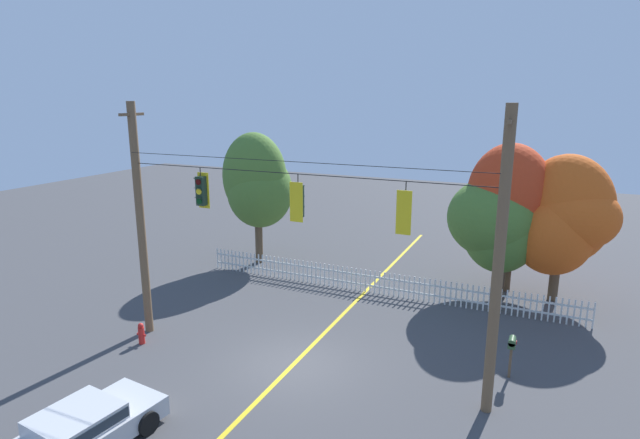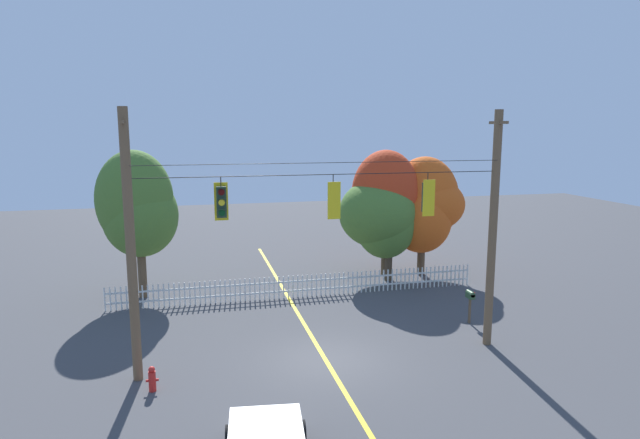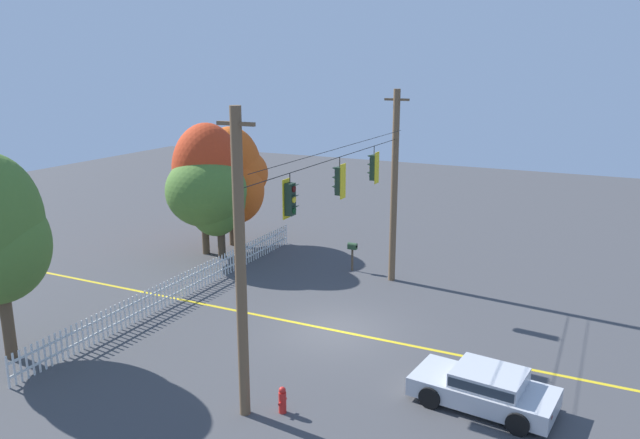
% 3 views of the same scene
% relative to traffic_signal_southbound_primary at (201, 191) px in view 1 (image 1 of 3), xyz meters
% --- Properties ---
extents(ground, '(80.00, 80.00, 0.00)m').
position_rel_traffic_signal_southbound_primary_xyz_m(ground, '(3.38, -0.01, -5.62)').
color(ground, '#424244').
extents(lane_centerline_stripe, '(0.16, 36.00, 0.01)m').
position_rel_traffic_signal_southbound_primary_xyz_m(lane_centerline_stripe, '(3.38, -0.01, -5.62)').
color(lane_centerline_stripe, gold).
rests_on(lane_centerline_stripe, ground).
extents(signal_support_span, '(12.63, 1.10, 8.54)m').
position_rel_traffic_signal_southbound_primary_xyz_m(signal_support_span, '(3.38, -0.01, -1.28)').
color(signal_support_span, brown).
rests_on(signal_support_span, ground).
extents(traffic_signal_southbound_primary, '(0.43, 0.38, 1.40)m').
position_rel_traffic_signal_southbound_primary_xyz_m(traffic_signal_southbound_primary, '(0.00, 0.00, 0.00)').
color(traffic_signal_southbound_primary, black).
extents(traffic_signal_westbound_side, '(0.43, 0.38, 1.46)m').
position_rel_traffic_signal_southbound_primary_xyz_m(traffic_signal_westbound_side, '(3.62, -0.02, -0.05)').
color(traffic_signal_westbound_side, black).
extents(traffic_signal_northbound_primary, '(0.43, 0.38, 1.49)m').
position_rel_traffic_signal_southbound_primary_xyz_m(traffic_signal_northbound_primary, '(6.97, -0.02, -0.07)').
color(traffic_signal_northbound_primary, black).
extents(white_picket_fence, '(17.40, 0.06, 1.07)m').
position_rel_traffic_signal_southbound_primary_xyz_m(white_picket_fence, '(3.94, 7.17, -5.08)').
color(white_picket_fence, silver).
rests_on(white_picket_fence, ground).
extents(autumn_maple_near_fence, '(3.66, 3.38, 6.93)m').
position_rel_traffic_signal_southbound_primary_xyz_m(autumn_maple_near_fence, '(-3.32, 8.97, -1.37)').
color(autumn_maple_near_fence, brown).
rests_on(autumn_maple_near_fence, ground).
extents(autumn_maple_mid, '(4.19, 3.94, 5.48)m').
position_rel_traffic_signal_southbound_primary_xyz_m(autumn_maple_mid, '(8.78, 9.22, -2.18)').
color(autumn_maple_mid, '#473828').
rests_on(autumn_maple_mid, ground).
extents(autumn_oak_far_east, '(4.43, 3.79, 6.78)m').
position_rel_traffic_signal_southbound_primary_xyz_m(autumn_oak_far_east, '(9.31, 9.77, -1.62)').
color(autumn_oak_far_east, brown).
rests_on(autumn_oak_far_east, ground).
extents(autumn_maple_far_west, '(4.12, 3.56, 6.40)m').
position_rel_traffic_signal_southbound_primary_xyz_m(autumn_maple_far_west, '(11.26, 9.53, -1.91)').
color(autumn_maple_far_west, brown).
rests_on(autumn_maple_far_west, ground).
extents(parked_car, '(2.33, 4.17, 1.15)m').
position_rel_traffic_signal_southbound_primary_xyz_m(parked_car, '(0.51, -5.98, -5.02)').
color(parked_car, '#B7BABF').
rests_on(parked_car, ground).
extents(fire_hydrant, '(0.38, 0.22, 0.79)m').
position_rel_traffic_signal_southbound_primary_xyz_m(fire_hydrant, '(-2.29, -0.94, -5.23)').
color(fire_hydrant, red).
rests_on(fire_hydrant, ground).
extents(roadside_mailbox, '(0.25, 0.44, 1.37)m').
position_rel_traffic_signal_southbound_primary_xyz_m(roadside_mailbox, '(9.99, 2.12, -4.51)').
color(roadside_mailbox, brown).
rests_on(roadside_mailbox, ground).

